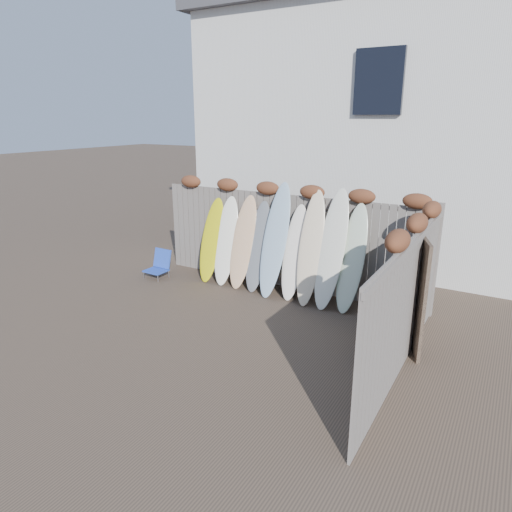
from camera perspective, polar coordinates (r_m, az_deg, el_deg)
The scene contains 16 objects.
ground at distance 8.03m, azimuth -4.39°, elevation -9.03°, with size 80.00×80.00×0.00m, color #493A2D.
back_fence at distance 9.53m, azimuth 3.94°, elevation 2.83°, with size 6.05×0.28×2.24m.
right_fence at distance 6.69m, azimuth 18.40°, elevation -4.71°, with size 0.28×4.40×2.24m.
house at distance 12.92m, azimuth 14.44°, elevation 15.14°, with size 8.50×5.50×6.33m.
beach_chair at distance 10.61m, azimuth -12.01°, elevation -1.05°, with size 0.48×0.51×0.63m.
wooden_crate at distance 7.54m, azimuth 16.06°, elevation -8.14°, with size 0.68×0.57×0.79m, color brown.
lattice_panel at distance 7.53m, azimuth 19.52°, elevation -4.30°, with size 0.05×1.21×1.82m, color #342620.
surfboard_0 at distance 10.10m, azimuth -5.57°, elevation 1.99°, with size 0.53×0.07×1.89m, color yellow.
surfboard_1 at distance 9.90m, azimuth -3.75°, elevation 1.91°, with size 0.51×0.07×1.96m, color white.
surfboard_2 at distance 9.66m, azimuth -1.63°, elevation 1.75°, with size 0.55×0.07×2.02m, color #DEBA64.
surfboard_3 at distance 9.48m, azimuth 0.25°, elevation 1.18°, with size 0.48×0.07×1.93m, color slate.
surfboard_4 at distance 9.18m, azimuth 2.38°, elevation 1.99°, with size 0.54×0.07×2.37m, color #98B9D3.
surfboard_5 at distance 9.08m, azimuth 4.82°, elevation 0.43°, with size 0.46×0.07×1.94m, color white.
surfboard_6 at distance 8.85m, azimuth 6.85°, elevation 1.00°, with size 0.47×0.07×2.27m, color beige.
surfboard_7 at distance 8.71m, azimuth 9.41°, elevation 0.83°, with size 0.54×0.07×2.34m, color silver.
surfboard_8 at distance 8.63m, azimuth 11.89°, elevation -0.30°, with size 0.49×0.07×2.08m, color beige.
Camera 1 is at (4.15, -5.89, 3.53)m, focal length 32.00 mm.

